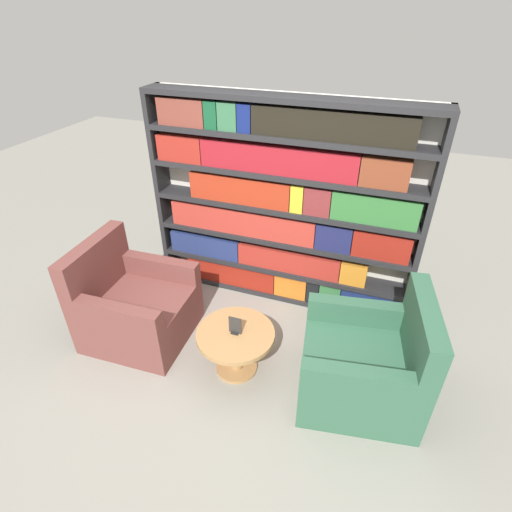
# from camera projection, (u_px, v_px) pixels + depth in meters

# --- Properties ---
(ground_plane) EXTENTS (14.00, 14.00, 0.00)m
(ground_plane) POSITION_uv_depth(u_px,v_px,m) (236.00, 376.00, 3.46)
(ground_plane) COLOR gray
(bookshelf) EXTENTS (2.65, 0.30, 2.08)m
(bookshelf) POSITION_uv_depth(u_px,v_px,m) (283.00, 208.00, 3.89)
(bookshelf) COLOR silver
(bookshelf) RESTS_ON ground_plane
(armchair_left) EXTENTS (0.94, 0.89, 0.96)m
(armchair_left) POSITION_uv_depth(u_px,v_px,m) (135.00, 307.00, 3.74)
(armchair_left) COLOR brown
(armchair_left) RESTS_ON ground_plane
(armchair_right) EXTENTS (1.03, 0.99, 0.96)m
(armchair_right) POSITION_uv_depth(u_px,v_px,m) (366.00, 365.00, 3.15)
(armchair_right) COLOR #336047
(armchair_right) RESTS_ON ground_plane
(coffee_table) EXTENTS (0.66, 0.66, 0.43)m
(coffee_table) POSITION_uv_depth(u_px,v_px,m) (236.00, 343.00, 3.37)
(coffee_table) COLOR #AD7F4C
(coffee_table) RESTS_ON ground_plane
(table_sign) EXTENTS (0.11, 0.06, 0.16)m
(table_sign) POSITION_uv_depth(u_px,v_px,m) (235.00, 326.00, 3.26)
(table_sign) COLOR black
(table_sign) RESTS_ON coffee_table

